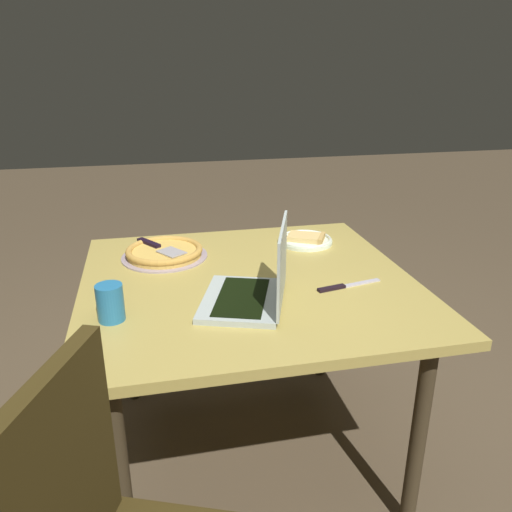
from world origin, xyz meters
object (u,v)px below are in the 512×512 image
object	(u,v)px
pizza_plate	(306,240)
pizza_tray	(164,252)
drink_cup	(110,302)
dining_table	(248,298)
table_knife	(343,286)
laptop	(255,287)

from	to	relation	value
pizza_plate	pizza_tray	xyz separation A→B (m)	(-0.04, 0.56, 0.01)
pizza_plate	drink_cup	world-z (taller)	drink_cup
dining_table	table_knife	distance (m)	0.33
pizza_plate	table_knife	size ratio (longest dim) A/B	0.94
table_knife	drink_cup	size ratio (longest dim) A/B	2.15
pizza_plate	drink_cup	xyz separation A→B (m)	(-0.50, 0.73, 0.04)
dining_table	pizza_tray	world-z (taller)	pizza_tray
pizza_plate	pizza_tray	distance (m)	0.57
dining_table	pizza_tray	size ratio (longest dim) A/B	3.45
pizza_plate	drink_cup	size ratio (longest dim) A/B	2.02
laptop	pizza_plate	size ratio (longest dim) A/B	1.71
laptop	pizza_tray	size ratio (longest dim) A/B	1.17
dining_table	drink_cup	xyz separation A→B (m)	(-0.20, 0.43, 0.13)
laptop	table_knife	distance (m)	0.31
table_knife	laptop	bearing A→B (deg)	99.66
pizza_plate	pizza_tray	bearing A→B (deg)	93.98
pizza_tray	drink_cup	bearing A→B (deg)	160.03
table_knife	drink_cup	distance (m)	0.73
table_knife	pizza_plate	bearing A→B (deg)	-1.41
pizza_plate	table_knife	world-z (taller)	pizza_plate
dining_table	table_knife	bearing A→B (deg)	-114.16
laptop	pizza_plate	distance (m)	0.58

